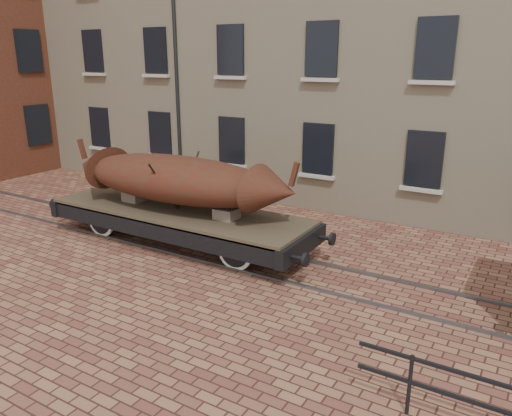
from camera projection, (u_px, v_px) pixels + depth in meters
The scene contains 4 objects.
ground at pixel (325, 278), 12.13m from camera, with size 90.00×90.00×0.00m, color brown.
rail_track at pixel (325, 277), 12.12m from camera, with size 30.00×1.52×0.06m.
flatcar_wagon at pixel (178, 216), 14.13m from camera, with size 8.81×2.39×1.33m.
iron_boat at pixel (176, 179), 13.81m from camera, with size 7.39×2.28×1.73m.
Camera 1 is at (4.31, -10.38, 5.16)m, focal length 35.00 mm.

